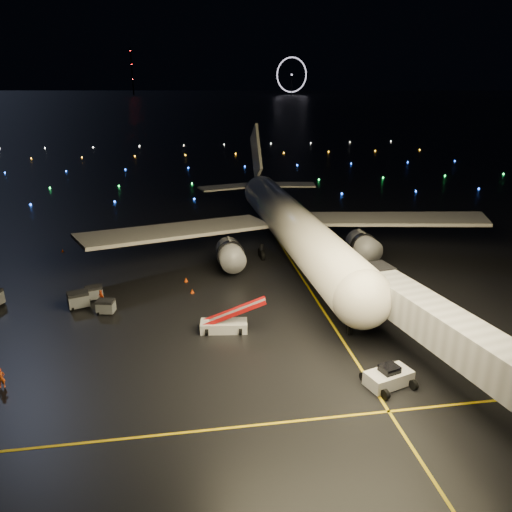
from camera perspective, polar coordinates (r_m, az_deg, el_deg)
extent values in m
plane|color=black|center=(340.16, -8.79, 15.48)|extent=(2000.00, 2000.00, 0.00)
cube|color=gold|center=(61.02, 5.72, -3.15)|extent=(0.25, 80.00, 0.02)
cube|color=gold|center=(37.70, -11.08, -19.46)|extent=(60.00, 0.25, 0.02)
cube|color=silver|center=(42.82, 14.94, -13.06)|extent=(4.20, 3.03, 1.80)
imported|color=#FF591C|center=(46.03, -27.13, -12.31)|extent=(0.70, 0.54, 1.73)
imported|color=#FF591C|center=(57.33, -17.28, -4.56)|extent=(1.02, 1.11, 1.82)
cone|color=#F24507|center=(58.53, -7.30, -3.98)|extent=(0.48, 0.48, 0.51)
cone|color=#F24507|center=(66.23, -2.78, -0.99)|extent=(0.52, 0.52, 0.47)
cone|color=#F24507|center=(61.78, -8.00, -2.70)|extent=(0.59, 0.59, 0.53)
cone|color=#F24507|center=(76.77, -21.24, 0.59)|extent=(0.53, 0.53, 0.46)
cylinder|color=black|center=(781.48, -13.99, 19.75)|extent=(1.80, 1.80, 64.00)
cube|color=gray|center=(57.54, -19.64, -4.75)|extent=(2.51, 2.11, 1.82)
cube|color=gray|center=(55.34, -16.78, -5.57)|extent=(2.03, 1.62, 1.53)
cube|color=gray|center=(59.18, -18.02, -4.02)|extent=(2.10, 1.72, 1.55)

